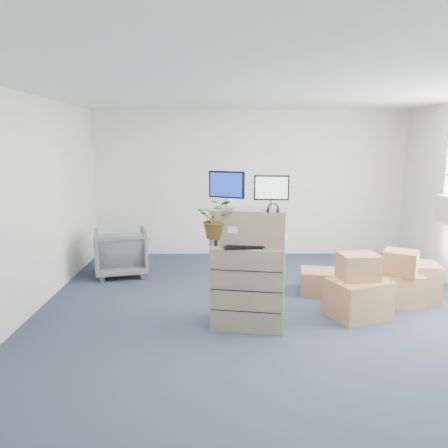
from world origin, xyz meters
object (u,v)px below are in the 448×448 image
Objects in this scene: filing_cabinet_lower at (248,286)px; potted_plant at (217,224)px; monitor_right at (271,190)px; office_chair at (121,250)px; keyboard at (245,246)px; monitor_left at (227,187)px; water_bottle at (257,235)px.

potted_plant is at bearing -167.20° from filing_cabinet_lower.
filing_cabinet_lower is at bearing -176.63° from monitor_right.
office_chair is at bearing 127.73° from potted_plant.
filing_cabinet_lower is 1.99× the size of keyboard.
monitor_right is at bearing 12.07° from keyboard.
office_chair is (-1.73, 1.96, -1.24)m from monitor_left.
keyboard is (-0.05, -0.12, 0.51)m from filing_cabinet_lower.
monitor_left reaches higher than water_bottle.
filing_cabinet_lower is 1.81× the size of potted_plant.
keyboard reaches higher than office_chair.
water_bottle is 0.50m from potted_plant.
monitor_left is 2.89m from office_chair.
monitor_left is 0.52× the size of office_chair.
office_chair is at bearing 124.04° from keyboard.
potted_plant is (-0.33, 0.10, 0.25)m from keyboard.
filing_cabinet_lower is 2.46× the size of monitor_right.
monitor_left is (-0.26, 0.11, 1.17)m from filing_cabinet_lower.
filing_cabinet_lower is 2.87m from office_chair.
monitor_left reaches higher than monitor_right.
keyboard is at bearing -22.98° from monitor_left.
monitor_left is 0.88× the size of keyboard.
monitor_left is 0.73m from keyboard.
monitor_right is 1.76× the size of water_bottle.
monitor_right is 0.74m from potted_plant.
water_bottle is at bearing 41.75° from filing_cabinet_lower.
water_bottle is at bearing 42.52° from keyboard.
monitor_right is at bearing 1.16° from potted_plant.
monitor_right reaches higher than potted_plant.
keyboard is (-0.30, -0.11, -0.64)m from monitor_right.
office_chair is (-1.94, 2.18, -0.58)m from keyboard.
keyboard is 0.59× the size of office_chair.
monitor_left reaches higher than potted_plant.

